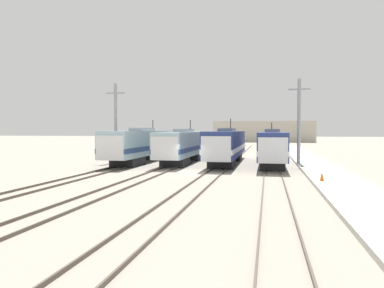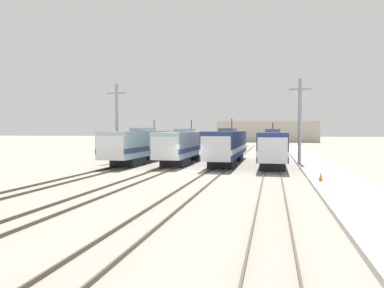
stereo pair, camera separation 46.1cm
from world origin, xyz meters
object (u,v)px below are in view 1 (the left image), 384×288
(locomotive_center_left, at_px, (183,145))
(locomotive_center_right, at_px, (227,145))
(catenary_tower_right, at_px, (299,121))
(locomotive_far_left, at_px, (141,145))
(locomotive_far_right, at_px, (272,147))
(traffic_cone, at_px, (322,176))
(catenary_tower_left, at_px, (116,122))

(locomotive_center_left, height_order, locomotive_center_right, locomotive_center_right)
(locomotive_center_left, relative_size, catenary_tower_right, 1.81)
(locomotive_far_left, bearing_deg, catenary_tower_right, -0.87)
(locomotive_far_left, distance_m, catenary_tower_right, 18.23)
(locomotive_center_left, xyz_separation_m, locomotive_far_right, (10.12, -1.80, -0.01))
(locomotive_center_left, distance_m, traffic_cone, 20.11)
(locomotive_far_left, xyz_separation_m, traffic_cone, (18.51, -14.55, -1.53))
(locomotive_far_right, bearing_deg, catenary_tower_left, 176.24)
(locomotive_center_left, relative_size, traffic_cone, 25.49)
(catenary_tower_left, distance_m, catenary_tower_right, 21.06)
(locomotive_far_left, xyz_separation_m, locomotive_center_left, (5.06, 0.32, -0.06))
(traffic_cone, bearing_deg, locomotive_center_right, 119.14)
(locomotive_center_left, xyz_separation_m, catenary_tower_right, (12.96, -0.60, 2.77))
(locomotive_far_left, relative_size, locomotive_far_right, 1.16)
(locomotive_center_left, relative_size, locomotive_center_right, 0.89)
(locomotive_far_left, xyz_separation_m, locomotive_far_right, (15.19, -1.47, -0.06))
(locomotive_center_left, relative_size, locomotive_far_right, 1.03)
(locomotive_center_right, distance_m, catenary_tower_right, 8.40)
(locomotive_center_right, bearing_deg, locomotive_center_left, -178.02)
(locomotive_center_left, bearing_deg, catenary_tower_left, -175.79)
(locomotive_far_left, height_order, locomotive_far_right, locomotive_far_left)
(locomotive_center_right, relative_size, catenary_tower_right, 2.03)
(catenary_tower_left, bearing_deg, catenary_tower_right, 0.00)
(locomotive_center_left, bearing_deg, traffic_cone, -47.88)
(locomotive_far_left, xyz_separation_m, locomotive_center_right, (10.12, 0.50, -0.02))
(catenary_tower_right, bearing_deg, locomotive_far_right, -157.11)
(locomotive_center_right, height_order, catenary_tower_left, catenary_tower_left)
(locomotive_far_left, bearing_deg, locomotive_center_left, 3.63)
(locomotive_center_left, height_order, traffic_cone, locomotive_center_left)
(locomotive_far_left, height_order, locomotive_center_left, locomotive_far_left)
(catenary_tower_left, bearing_deg, traffic_cone, -33.53)
(locomotive_far_right, relative_size, traffic_cone, 24.64)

